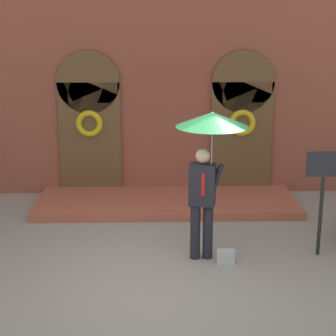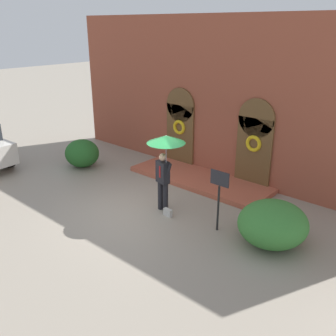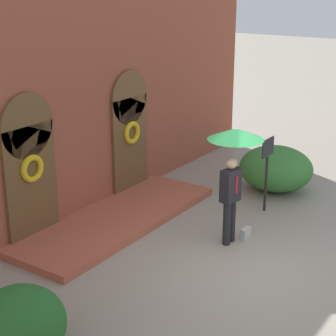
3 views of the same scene
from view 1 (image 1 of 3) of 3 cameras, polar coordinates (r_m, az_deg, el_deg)
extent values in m
plane|color=gray|center=(8.58, 0.33, -10.71)|extent=(80.00, 80.00, 0.00)
cube|color=brown|center=(11.93, -0.24, 10.80)|extent=(14.00, 0.50, 5.60)
cube|color=brown|center=(11.97, -7.90, 2.91)|extent=(1.30, 0.08, 2.40)
cylinder|color=brown|center=(11.76, -8.12, 8.62)|extent=(1.30, 0.08, 1.30)
cube|color=brown|center=(12.03, 7.45, 2.99)|extent=(1.30, 0.08, 2.40)
cylinder|color=brown|center=(11.82, 7.66, 8.67)|extent=(1.30, 0.08, 1.30)
torus|color=gold|center=(11.83, -8.00, 4.49)|extent=(0.56, 0.12, 0.56)
torus|color=gold|center=(11.89, 7.56, 4.56)|extent=(0.56, 0.12, 0.56)
cube|color=#AA523A|center=(11.37, -0.11, -3.50)|extent=(5.20, 1.80, 0.16)
cylinder|color=black|center=(8.93, 2.78, -6.47)|extent=(0.16, 0.16, 0.90)
cylinder|color=black|center=(8.95, 4.07, -6.45)|extent=(0.16, 0.16, 0.90)
cube|color=black|center=(8.68, 3.51, -1.69)|extent=(0.44, 0.32, 0.66)
cube|color=#A51919|center=(8.54, 3.58, -1.69)|extent=(0.06, 0.02, 0.36)
sphere|color=tan|center=(8.55, 3.56, 1.25)|extent=(0.22, 0.22, 0.22)
cylinder|color=black|center=(8.67, 4.97, -1.04)|extent=(0.22, 0.09, 0.46)
cylinder|color=gray|center=(8.57, 4.43, 1.00)|extent=(0.02, 0.02, 0.98)
cone|color=#1E7538|center=(8.44, 4.52, 4.94)|extent=(1.10, 1.10, 0.22)
cone|color=white|center=(8.44, 4.52, 5.04)|extent=(0.61, 0.61, 0.20)
cube|color=#B7B7B2|center=(8.93, 5.89, -8.93)|extent=(0.29, 0.14, 0.22)
cylinder|color=black|center=(9.30, 15.22, -4.79)|extent=(0.06, 0.06, 1.30)
cube|color=#232328|center=(9.04, 15.61, 0.38)|extent=(0.56, 0.03, 0.40)
camera|label=2|loc=(7.67, 86.31, 12.23)|focal=40.00mm
camera|label=3|loc=(9.27, -71.67, 13.42)|focal=60.00mm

